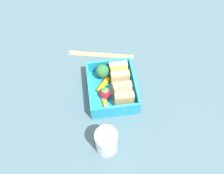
{
  "coord_description": "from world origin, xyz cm",
  "views": [
    {
      "loc": [
        36.29,
        -5.06,
        59.14
      ],
      "look_at": [
        0.0,
        0.0,
        2.7
      ],
      "focal_mm": 40.0,
      "sensor_mm": 36.0,
      "label": 1
    }
  ],
  "objects_px": {
    "strawberry_far_left": "(105,93)",
    "drinking_glass": "(106,141)",
    "sandwich_left": "(119,74)",
    "carrot_stick_far_left": "(103,85)",
    "chopstick_pair": "(101,54)",
    "carrot_stick_left": "(105,106)",
    "sandwich_center_left": "(123,95)",
    "broccoli_floret": "(102,71)"
  },
  "relations": [
    {
      "from": "sandwich_left",
      "to": "broccoli_floret",
      "type": "xyz_separation_m",
      "value": [
        -0.01,
        -0.04,
        0.0
      ]
    },
    {
      "from": "sandwich_left",
      "to": "sandwich_center_left",
      "type": "relative_size",
      "value": 1.0
    },
    {
      "from": "broccoli_floret",
      "to": "drinking_glass",
      "type": "distance_m",
      "value": 0.2
    },
    {
      "from": "carrot_stick_far_left",
      "to": "carrot_stick_left",
      "type": "distance_m",
      "value": 0.06
    },
    {
      "from": "sandwich_left",
      "to": "carrot_stick_left",
      "type": "xyz_separation_m",
      "value": [
        0.08,
        -0.05,
        -0.02
      ]
    },
    {
      "from": "sandwich_left",
      "to": "chopstick_pair",
      "type": "bearing_deg",
      "value": -159.56
    },
    {
      "from": "carrot_stick_far_left",
      "to": "drinking_glass",
      "type": "bearing_deg",
      "value": -4.13
    },
    {
      "from": "broccoli_floret",
      "to": "strawberry_far_left",
      "type": "bearing_deg",
      "value": -0.6
    },
    {
      "from": "sandwich_center_left",
      "to": "carrot_stick_left",
      "type": "distance_m",
      "value": 0.06
    },
    {
      "from": "carrot_stick_left",
      "to": "drinking_glass",
      "type": "bearing_deg",
      "value": -5.52
    },
    {
      "from": "sandwich_center_left",
      "to": "strawberry_far_left",
      "type": "bearing_deg",
      "value": -110.05
    },
    {
      "from": "drinking_glass",
      "to": "carrot_stick_left",
      "type": "bearing_deg",
      "value": 174.48
    },
    {
      "from": "sandwich_left",
      "to": "strawberry_far_left",
      "type": "xyz_separation_m",
      "value": [
        0.05,
        -0.05,
        -0.01
      ]
    },
    {
      "from": "sandwich_left",
      "to": "chopstick_pair",
      "type": "xyz_separation_m",
      "value": [
        -0.11,
        -0.04,
        -0.03
      ]
    },
    {
      "from": "carrot_stick_far_left",
      "to": "strawberry_far_left",
      "type": "distance_m",
      "value": 0.03
    },
    {
      "from": "sandwich_center_left",
      "to": "chopstick_pair",
      "type": "height_order",
      "value": "sandwich_center_left"
    },
    {
      "from": "carrot_stick_far_left",
      "to": "drinking_glass",
      "type": "height_order",
      "value": "drinking_glass"
    },
    {
      "from": "sandwich_left",
      "to": "broccoli_floret",
      "type": "distance_m",
      "value": 0.05
    },
    {
      "from": "broccoli_floret",
      "to": "carrot_stick_left",
      "type": "bearing_deg",
      "value": -2.56
    },
    {
      "from": "sandwich_center_left",
      "to": "carrot_stick_far_left",
      "type": "relative_size",
      "value": 1.0
    },
    {
      "from": "sandwich_center_left",
      "to": "chopstick_pair",
      "type": "relative_size",
      "value": 0.25
    },
    {
      "from": "sandwich_center_left",
      "to": "drinking_glass",
      "type": "relative_size",
      "value": 0.67
    },
    {
      "from": "sandwich_center_left",
      "to": "strawberry_far_left",
      "type": "distance_m",
      "value": 0.05
    },
    {
      "from": "sandwich_left",
      "to": "drinking_glass",
      "type": "relative_size",
      "value": 0.67
    },
    {
      "from": "broccoli_floret",
      "to": "carrot_stick_far_left",
      "type": "xyz_separation_m",
      "value": [
        0.03,
        -0.0,
        -0.02
      ]
    },
    {
      "from": "sandwich_left",
      "to": "carrot_stick_far_left",
      "type": "relative_size",
      "value": 1.0
    },
    {
      "from": "chopstick_pair",
      "to": "drinking_glass",
      "type": "bearing_deg",
      "value": -3.95
    },
    {
      "from": "sandwich_left",
      "to": "carrot_stick_left",
      "type": "height_order",
      "value": "sandwich_left"
    },
    {
      "from": "sandwich_left",
      "to": "strawberry_far_left",
      "type": "height_order",
      "value": "sandwich_left"
    },
    {
      "from": "carrot_stick_far_left",
      "to": "drinking_glass",
      "type": "xyz_separation_m",
      "value": [
        0.17,
        -0.01,
        0.02
      ]
    },
    {
      "from": "sandwich_center_left",
      "to": "broccoli_floret",
      "type": "height_order",
      "value": "sandwich_center_left"
    },
    {
      "from": "strawberry_far_left",
      "to": "chopstick_pair",
      "type": "bearing_deg",
      "value": 177.63
    },
    {
      "from": "carrot_stick_far_left",
      "to": "chopstick_pair",
      "type": "distance_m",
      "value": 0.12
    },
    {
      "from": "strawberry_far_left",
      "to": "carrot_stick_left",
      "type": "relative_size",
      "value": 0.71
    },
    {
      "from": "broccoli_floret",
      "to": "drinking_glass",
      "type": "xyz_separation_m",
      "value": [
        0.2,
        -0.01,
        -0.0
      ]
    },
    {
      "from": "broccoli_floret",
      "to": "carrot_stick_far_left",
      "type": "distance_m",
      "value": 0.04
    },
    {
      "from": "sandwich_left",
      "to": "chopstick_pair",
      "type": "relative_size",
      "value": 0.25
    },
    {
      "from": "strawberry_far_left",
      "to": "drinking_glass",
      "type": "bearing_deg",
      "value": -5.72
    },
    {
      "from": "carrot_stick_far_left",
      "to": "sandwich_left",
      "type": "bearing_deg",
      "value": 111.17
    },
    {
      "from": "broccoli_floret",
      "to": "carrot_stick_far_left",
      "type": "bearing_deg",
      "value": -3.95
    },
    {
      "from": "drinking_glass",
      "to": "broccoli_floret",
      "type": "bearing_deg",
      "value": 175.9
    },
    {
      "from": "carrot_stick_left",
      "to": "chopstick_pair",
      "type": "xyz_separation_m",
      "value": [
        -0.19,
        0.01,
        -0.01
      ]
    }
  ]
}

